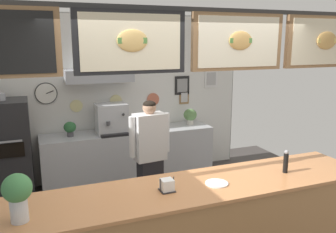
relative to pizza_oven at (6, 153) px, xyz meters
name	(u,v)px	position (x,y,z in m)	size (l,w,h in m)	color
back_wall_assembly	(117,93)	(1.71, 0.28, 0.73)	(4.56, 3.08, 2.77)	gray
back_prep_counter	(130,157)	(1.85, 0.10, -0.33)	(2.81, 0.61, 0.89)	#B7BABF
pizza_oven	(6,153)	(0.00, 0.00, 0.00)	(0.70, 0.66, 1.62)	#232326
shop_worker	(150,159)	(1.75, -1.31, 0.10)	(0.55, 0.26, 1.62)	#232328
espresso_machine	(111,119)	(1.56, 0.08, 0.35)	(0.48, 0.47, 0.48)	silver
potted_rosemary	(190,116)	(2.98, 0.14, 0.28)	(0.23, 0.23, 0.28)	beige
potted_oregano	(70,128)	(0.92, 0.11, 0.26)	(0.19, 0.19, 0.23)	#4C4C51
napkin_holder	(167,186)	(1.43, -2.73, 0.37)	(0.13, 0.12, 0.12)	#262628
basil_vase	(18,195)	(0.27, -2.82, 0.52)	(0.21, 0.21, 0.36)	silver
pepper_grinder	(286,161)	(2.65, -2.75, 0.43)	(0.05, 0.05, 0.23)	black
condiment_plate	(217,183)	(1.89, -2.75, 0.33)	(0.21, 0.21, 0.01)	white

